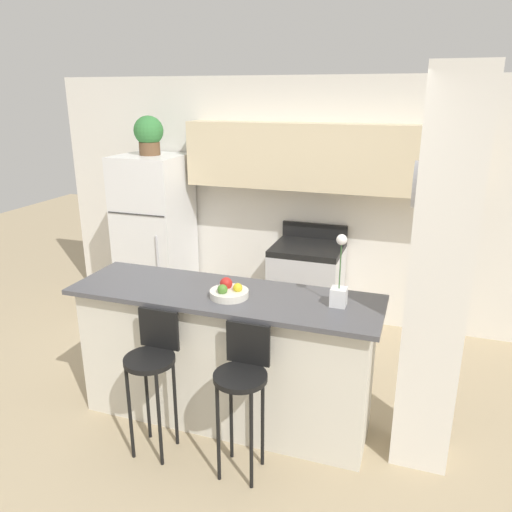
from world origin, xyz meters
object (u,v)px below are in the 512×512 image
(refrigerator, at_px, (155,235))
(bar_stool_left, at_px, (153,362))
(bar_stool_right, at_px, (242,379))
(orchid_vase, at_px, (339,285))
(stove_range, at_px, (307,287))
(potted_plant_on_fridge, at_px, (149,134))
(trash_bin, at_px, (194,307))
(fruit_bowl, at_px, (229,292))

(refrigerator, xyz_separation_m, bar_stool_left, (1.19, -2.13, -0.20))
(bar_stool_right, xyz_separation_m, orchid_vase, (0.49, 0.52, 0.50))
(orchid_vase, bearing_deg, stove_range, 109.64)
(potted_plant_on_fridge, xyz_separation_m, orchid_vase, (2.32, -1.62, -0.80))
(stove_range, distance_m, potted_plant_on_fridge, 2.29)
(potted_plant_on_fridge, distance_m, orchid_vase, 2.93)
(stove_range, bearing_deg, orchid_vase, -70.36)
(bar_stool_left, relative_size, trash_bin, 2.66)
(fruit_bowl, bearing_deg, stove_range, 85.01)
(bar_stool_left, height_order, potted_plant_on_fridge, potted_plant_on_fridge)
(fruit_bowl, bearing_deg, potted_plant_on_fridge, 132.53)
(bar_stool_right, height_order, trash_bin, bar_stool_right)
(potted_plant_on_fridge, relative_size, trash_bin, 1.06)
(refrigerator, xyz_separation_m, fruit_bowl, (1.57, -1.71, 0.19))
(bar_stool_left, bearing_deg, orchid_vase, 24.66)
(bar_stool_left, xyz_separation_m, potted_plant_on_fridge, (-1.19, 2.13, 1.30))
(bar_stool_left, distance_m, bar_stool_right, 0.64)
(stove_range, height_order, trash_bin, stove_range)
(stove_range, xyz_separation_m, bar_stool_right, (0.10, -2.18, 0.22))
(orchid_vase, bearing_deg, fruit_bowl, -172.64)
(stove_range, xyz_separation_m, trash_bin, (-1.16, -0.30, -0.27))
(potted_plant_on_fridge, relative_size, orchid_vase, 0.82)
(fruit_bowl, bearing_deg, bar_stool_right, -58.91)
(stove_range, height_order, bar_stool_right, stove_range)
(stove_range, distance_m, orchid_vase, 1.90)
(bar_stool_left, relative_size, orchid_vase, 2.05)
(bar_stool_left, bearing_deg, refrigerator, 119.07)
(refrigerator, bearing_deg, potted_plant_on_fridge, 116.08)
(bar_stool_left, bearing_deg, bar_stool_right, 0.00)
(refrigerator, xyz_separation_m, trash_bin, (0.57, -0.26, -0.69))
(orchid_vase, bearing_deg, bar_stool_right, -133.47)
(stove_range, relative_size, bar_stool_right, 1.06)
(orchid_vase, relative_size, fruit_bowl, 1.82)
(bar_stool_right, bearing_deg, fruit_bowl, 121.09)
(potted_plant_on_fridge, height_order, orchid_vase, potted_plant_on_fridge)
(stove_range, height_order, fruit_bowl, fruit_bowl)
(refrigerator, xyz_separation_m, stove_range, (1.72, 0.05, -0.42))
(bar_stool_right, xyz_separation_m, fruit_bowl, (-0.25, 0.42, 0.39))
(refrigerator, height_order, bar_stool_right, refrigerator)
(bar_stool_left, xyz_separation_m, fruit_bowl, (0.38, 0.42, 0.39))
(refrigerator, bearing_deg, bar_stool_left, -60.93)
(bar_stool_right, xyz_separation_m, trash_bin, (-1.26, 1.88, -0.49))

